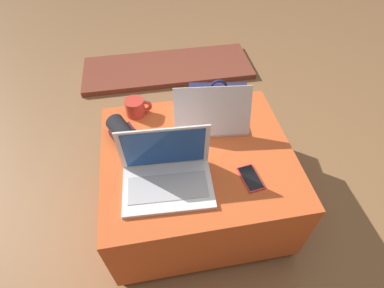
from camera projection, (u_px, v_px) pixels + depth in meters
name	position (u px, v px, depth m)	size (l,w,h in m)	color
ground_plane	(196.00, 205.00, 1.68)	(14.00, 14.00, 0.00)	olive
ottoman	(197.00, 181.00, 1.51)	(0.86, 0.76, 0.46)	maroon
laptop_near	(167.00, 174.00, 1.20)	(0.37, 0.26, 0.25)	silver
laptop_far	(211.00, 117.00, 1.43)	(0.37, 0.27, 0.24)	silver
cell_phone	(251.00, 178.00, 1.25)	(0.09, 0.14, 0.01)	red
backpack	(216.00, 116.00, 1.89)	(0.36, 0.24, 0.48)	#23234C
wrist_brace	(122.00, 132.00, 1.37)	(0.15, 0.19, 0.08)	black
coffee_mug	(136.00, 107.00, 1.49)	(0.13, 0.10, 0.09)	red
fireplace_hearth	(168.00, 68.00, 2.54)	(1.40, 0.50, 0.04)	brown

